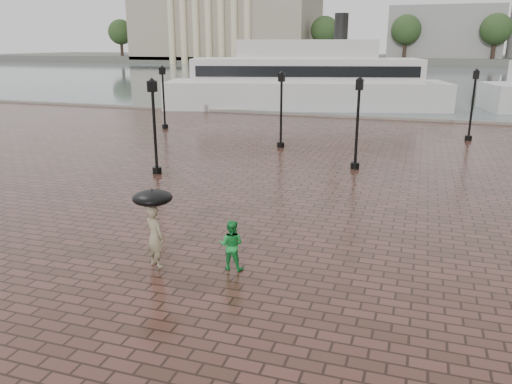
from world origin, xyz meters
TOP-DOWN VIEW (x-y plane):
  - ground at (0.00, 0.00)m, footprint 300.00×300.00m
  - harbour_water at (0.00, 92.00)m, footprint 240.00×240.00m
  - quay_edge at (0.00, 32.00)m, footprint 80.00×0.60m
  - far_shore at (0.00, 160.00)m, footprint 300.00×60.00m
  - museum at (-55.00, 144.61)m, footprint 57.00×32.50m
  - far_trees at (0.00, 138.00)m, footprint 188.00×8.00m
  - street_lamps at (-1.60, 17.60)m, footprint 21.44×14.44m
  - adult_pedestrian at (-0.82, 0.65)m, footprint 0.77×0.66m
  - child_pedestrian at (1.28, 1.14)m, footprint 0.72×0.58m
  - ferry_near at (-4.88, 37.00)m, footprint 27.28×12.82m
  - umbrella at (-0.82, 0.65)m, footprint 1.10×1.10m

SIDE VIEW (x-z plane):
  - ground at x=0.00m, z-range 0.00..0.00m
  - harbour_water at x=0.00m, z-range 0.00..0.00m
  - quay_edge at x=0.00m, z-range -0.15..0.15m
  - child_pedestrian at x=1.28m, z-range 0.00..1.44m
  - adult_pedestrian at x=-0.82m, z-range 0.00..1.79m
  - far_shore at x=0.00m, z-range 0.00..2.00m
  - umbrella at x=-0.82m, z-range 1.44..2.61m
  - street_lamps at x=-1.60m, z-range 0.13..4.53m
  - ferry_near at x=-4.88m, z-range -1.74..6.97m
  - far_trees at x=0.00m, z-range 2.67..16.17m
  - museum at x=-55.00m, z-range 0.91..26.91m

